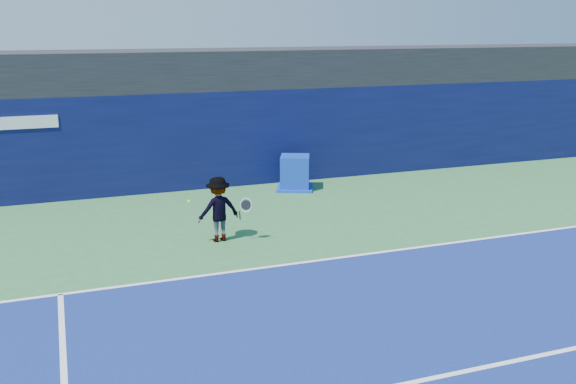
{
  "coord_description": "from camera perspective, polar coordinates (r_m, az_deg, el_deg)",
  "views": [
    {
      "loc": [
        -4.76,
        -9.11,
        5.0
      ],
      "look_at": [
        0.41,
        5.2,
        1.0
      ],
      "focal_mm": 40.0,
      "sensor_mm": 36.0,
      "label": 1
    }
  ],
  "objects": [
    {
      "name": "service_line",
      "position": [
        9.91,
        12.49,
        -15.91
      ],
      "size": [
        24.0,
        0.1,
        0.01
      ],
      "primitive_type": "cube",
      "color": "white",
      "rests_on": "ground"
    },
    {
      "name": "baseline",
      "position": [
        13.94,
        1.5,
        -6.26
      ],
      "size": [
        24.0,
        0.1,
        0.01
      ],
      "primitive_type": "cube",
      "color": "white",
      "rests_on": "ground"
    },
    {
      "name": "tennis_ball",
      "position": [
        14.61,
        -8.8,
        -0.83
      ],
      "size": [
        0.07,
        0.07,
        0.07
      ],
      "color": "#EAF41B",
      "rests_on": "ground"
    },
    {
      "name": "tennis_player",
      "position": [
        15.18,
        -6.2,
        -1.52
      ],
      "size": [
        1.26,
        0.72,
        1.55
      ],
      "color": "white",
      "rests_on": "ground"
    },
    {
      "name": "stadium_band",
      "position": [
        21.2,
        -6.97,
        10.84
      ],
      "size": [
        36.0,
        3.0,
        1.2
      ],
      "primitive_type": "cube",
      "color": "black",
      "rests_on": "back_wall_assembly"
    },
    {
      "name": "equipment_cart",
      "position": [
        19.94,
        0.62,
        1.63
      ],
      "size": [
        1.44,
        1.44,
        1.05
      ],
      "color": "#0C2EAB",
      "rests_on": "ground"
    },
    {
      "name": "ground",
      "position": [
        11.43,
        7.08,
        -11.33
      ],
      "size": [
        80.0,
        80.0,
        0.0
      ],
      "primitive_type": "plane",
      "color": "#306B39",
      "rests_on": "ground"
    },
    {
      "name": "back_wall_assembly",
      "position": [
        20.48,
        -6.17,
        4.8
      ],
      "size": [
        36.0,
        1.03,
        3.0
      ],
      "color": "#0B0F3D",
      "rests_on": "ground"
    }
  ]
}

